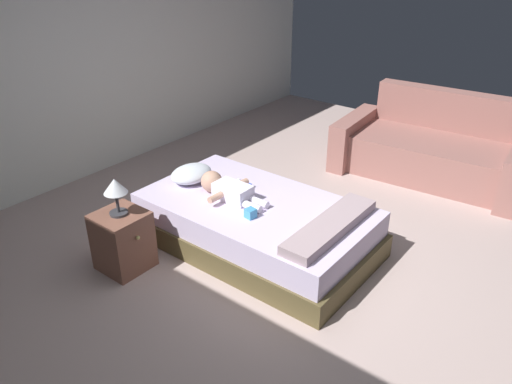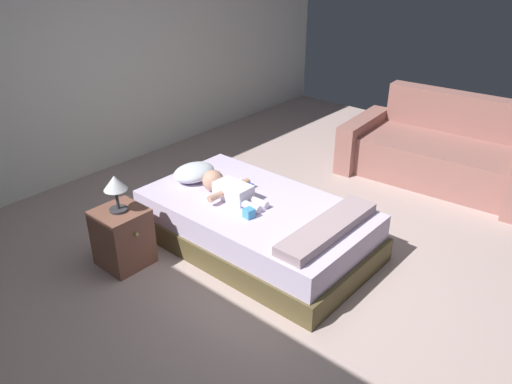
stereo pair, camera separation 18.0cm
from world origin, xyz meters
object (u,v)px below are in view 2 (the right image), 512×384
Objects in this scene: nightstand at (123,237)px; couch at (442,153)px; toy_block at (249,213)px; baby at (227,188)px; lamp at (115,186)px; pillow at (194,172)px; toothbrush at (246,182)px; bed at (256,225)px.

couch is at bearing -21.24° from nightstand.
baby is at bearing 69.09° from toy_block.
couch is 3.50m from lamp.
pillow is 0.85m from toy_block.
pillow reaches higher than toothbrush.
baby reaches higher than toy_block.
toothbrush is (0.23, 0.31, 0.22)m from bed.
baby is at bearing -95.04° from pillow.
pillow is 0.90m from nightstand.
couch is (2.12, -0.93, -0.14)m from toothbrush.
pillow is 2.73m from couch.
bed is at bearing -74.76° from baby.
couch is 4.16× the size of nightstand.
nightstand is 5.68× the size of toy_block.
pillow reaches higher than toy_block.
bed is 1.20m from lamp.
nightstand is at bearing 132.04° from toy_block.
couch is (2.42, -0.88, -0.21)m from baby.
toy_block is (-0.44, -0.43, 0.03)m from toothbrush.
baby is 0.93m from lamp.
couch is at bearing -20.10° from baby.
toy_block is at bearing -102.52° from pillow.
lamp reaches higher than pillow.
toy_block is at bearing 168.78° from couch.
bed is at bearing -125.79° from toothbrush.
couch is 23.66× the size of toy_block.
lamp is at bearing 132.04° from toy_block.
toothbrush is 0.31× the size of nightstand.
lamp is (-1.12, 0.32, 0.28)m from toothbrush.
pillow is (-0.03, 0.71, 0.28)m from bed.
nightstand is at bearing 158.76° from couch.
baby is at bearing -170.33° from toothbrush.
toy_block reaches higher than bed.
toothbrush is at bearing 44.11° from toy_block.
lamp is (-0.86, -0.08, 0.22)m from pillow.
couch reaches higher than toothbrush.
nightstand reaches higher than toothbrush.
bed is 1.09m from nightstand.
nightstand is at bearing -174.93° from pillow.
couch reaches higher than bed.
pillow is 0.89m from lamp.
lamp reaches higher than toothbrush.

